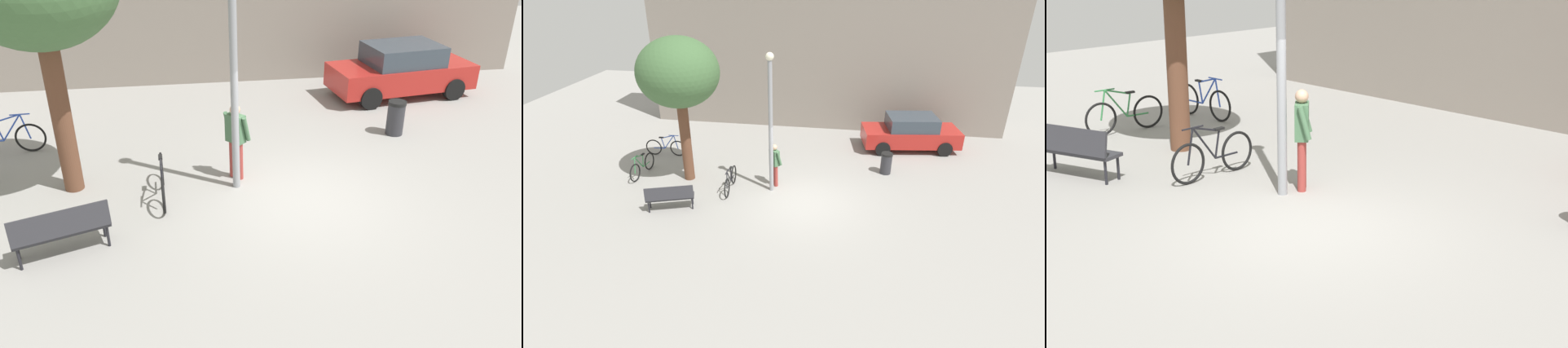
# 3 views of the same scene
# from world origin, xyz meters

# --- Properties ---
(ground_plane) EXTENTS (36.00, 36.00, 0.00)m
(ground_plane) POSITION_xyz_m (0.00, 0.00, 0.00)
(ground_plane) COLOR gray
(lamppost) EXTENTS (0.28, 0.28, 5.04)m
(lamppost) POSITION_xyz_m (-1.29, 0.74, 2.80)
(lamppost) COLOR gray
(lamppost) RESTS_ON ground_plane
(person_by_lamppost) EXTENTS (0.57, 0.58, 1.67)m
(person_by_lamppost) POSITION_xyz_m (-1.25, 1.14, 0.97)
(person_by_lamppost) COLOR #9E3833
(person_by_lamppost) RESTS_ON ground_plane
(park_bench) EXTENTS (1.67, 0.97, 0.92)m
(park_bench) POSITION_xyz_m (-4.43, -1.21, 0.55)
(park_bench) COLOR #2D2D33
(park_bench) RESTS_ON ground_plane
(bicycle_black) EXTENTS (0.13, 1.81, 0.97)m
(bicycle_black) POSITION_xyz_m (-2.80, 0.50, 0.38)
(bicycle_black) COLOR black
(bicycle_black) RESTS_ON ground_plane
(bicycle_blue) EXTENTS (1.81, 0.13, 0.97)m
(bicycle_blue) POSITION_xyz_m (-6.45, 3.10, 0.38)
(bicycle_blue) COLOR black
(bicycle_blue) RESTS_ON ground_plane
(parked_car_red) EXTENTS (4.40, 2.28, 1.55)m
(parked_car_red) POSITION_xyz_m (4.14, 5.61, 0.77)
(parked_car_red) COLOR #AD231E
(parked_car_red) RESTS_ON ground_plane
(trash_bin) EXTENTS (0.45, 0.45, 0.87)m
(trash_bin) POSITION_xyz_m (2.97, 2.86, 0.44)
(trash_bin) COLOR #2D2D33
(trash_bin) RESTS_ON ground_plane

